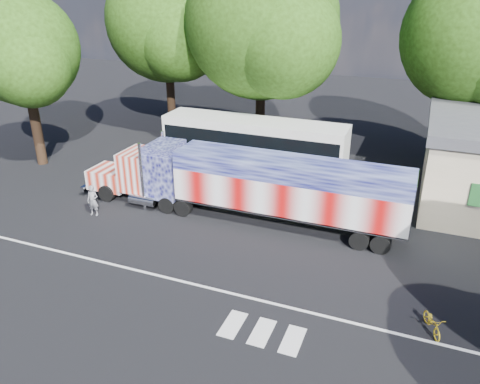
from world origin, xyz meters
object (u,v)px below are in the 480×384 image
at_px(bicycle, 432,323).
at_px(tree_ne_a, 476,37).
at_px(semi_truck, 247,184).
at_px(tree_n_mid, 264,23).
at_px(tree_w_a, 23,50).
at_px(tree_nw_a, 168,22).
at_px(woman, 93,201).
at_px(coach_bus, 254,145).

xyz_separation_m(bicycle, tree_ne_a, (0.96, 19.42, 8.44)).
bearing_deg(semi_truck, tree_n_mid, 105.29).
distance_m(semi_truck, bicycle, 11.70).
bearing_deg(tree_ne_a, tree_w_a, -158.81).
height_order(tree_n_mid, tree_nw_a, tree_n_mid).
relative_size(woman, tree_n_mid, 0.12).
distance_m(semi_truck, tree_ne_a, 18.40).
bearing_deg(tree_ne_a, tree_n_mid, -171.61).
height_order(semi_truck, tree_nw_a, tree_nw_a).
distance_m(coach_bus, tree_ne_a, 16.01).
bearing_deg(tree_n_mid, coach_bus, -77.91).
height_order(woman, bicycle, woman).
bearing_deg(tree_w_a, tree_ne_a, 21.19).
relative_size(semi_truck, tree_n_mid, 1.27).
height_order(semi_truck, woman, semi_truck).
xyz_separation_m(tree_nw_a, tree_ne_a, (22.73, 0.09, -0.35)).
xyz_separation_m(coach_bus, woman, (-6.06, -9.69, -1.01)).
bearing_deg(woman, coach_bus, 47.94).
bearing_deg(coach_bus, bicycle, -47.35).
height_order(bicycle, tree_ne_a, tree_ne_a).
distance_m(bicycle, tree_w_a, 29.09).
height_order(bicycle, tree_w_a, tree_w_a).
height_order(tree_n_mid, tree_w_a, tree_n_mid).
distance_m(woman, bicycle, 18.33).
height_order(coach_bus, tree_w_a, tree_w_a).
distance_m(tree_n_mid, tree_w_a, 16.35).
bearing_deg(tree_n_mid, tree_nw_a, 167.59).
relative_size(semi_truck, bicycle, 12.54).
bearing_deg(tree_nw_a, woman, -76.82).
bearing_deg(semi_truck, bicycle, -31.91).
bearing_deg(coach_bus, tree_ne_a, 26.49).
distance_m(tree_w_a, tree_ne_a, 29.66).
height_order(tree_nw_a, tree_w_a, tree_nw_a).
bearing_deg(tree_nw_a, bicycle, -41.60).
bearing_deg(tree_w_a, coach_bus, 16.21).
height_order(semi_truck, tree_ne_a, tree_ne_a).
relative_size(bicycle, tree_w_a, 0.13).
bearing_deg(tree_ne_a, tree_nw_a, -179.77).
xyz_separation_m(coach_bus, tree_ne_a, (12.92, 6.44, 6.93)).
height_order(semi_truck, bicycle, semi_truck).
distance_m(semi_truck, tree_n_mid, 13.81).
relative_size(woman, tree_ne_a, 0.13).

